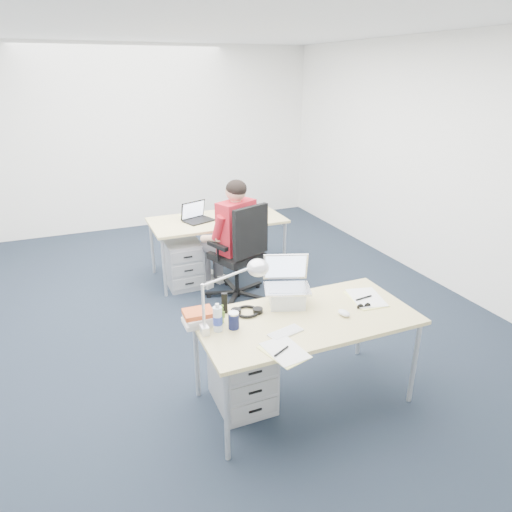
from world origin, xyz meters
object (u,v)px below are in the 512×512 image
at_px(seated_person, 228,238).
at_px(computer_mouse, 344,313).
at_px(desk_near, 306,322).
at_px(can_koozie, 234,320).
at_px(office_chair, 239,272).
at_px(headphones, 247,311).
at_px(drawer_pedestal_far, 183,263).
at_px(desk_lamp, 225,297).
at_px(sunglasses, 364,306).
at_px(wireless_keyboard, 286,332).
at_px(book_stack, 199,317).
at_px(desk_far, 217,223).
at_px(water_bottle, 218,317).
at_px(bear_figurine, 220,314).
at_px(far_cup, 264,209).
at_px(silver_laptop, 287,283).
at_px(drawer_pedestal_near, 242,372).
at_px(cordless_phone, 225,303).
at_px(dark_laptop, 199,212).

height_order(seated_person, computer_mouse, seated_person).
bearing_deg(desk_near, can_koozie, 174.18).
bearing_deg(office_chair, computer_mouse, -106.68).
bearing_deg(headphones, office_chair, 90.31).
bearing_deg(drawer_pedestal_far, desk_lamp, -96.44).
xyz_separation_m(office_chair, sunglasses, (0.31, -1.87, 0.43)).
distance_m(wireless_keyboard, book_stack, 0.62).
distance_m(headphones, desk_lamp, 0.36).
bearing_deg(desk_far, water_bottle, -107.98).
height_order(wireless_keyboard, bear_figurine, bear_figurine).
distance_m(book_stack, far_cup, 2.75).
height_order(desk_near, office_chair, office_chair).
bearing_deg(book_stack, desk_lamp, -44.73).
relative_size(silver_laptop, headphones, 1.55).
xyz_separation_m(water_bottle, far_cup, (1.42, 2.44, -0.05)).
bearing_deg(can_koozie, far_cup, 62.01).
bearing_deg(desk_far, headphones, -102.74).
bearing_deg(wireless_keyboard, desk_far, 68.14).
bearing_deg(office_chair, far_cup, 28.61).
bearing_deg(wireless_keyboard, drawer_pedestal_near, 113.19).
bearing_deg(seated_person, computer_mouse, -109.81).
xyz_separation_m(can_koozie, far_cup, (1.31, 2.46, -0.01)).
xyz_separation_m(desk_near, office_chair, (0.15, 1.82, -0.37)).
distance_m(desk_far, can_koozie, 2.56).
relative_size(desk_far, bear_figurine, 11.42).
relative_size(seated_person, book_stack, 5.98).
bearing_deg(wireless_keyboard, computer_mouse, -7.32).
relative_size(cordless_phone, far_cup, 1.51).
height_order(silver_laptop, computer_mouse, silver_laptop).
bearing_deg(seated_person, headphones, -129.35).
xyz_separation_m(bear_figurine, desk_lamp, (0.01, -0.10, 0.18)).
distance_m(desk_far, dark_laptop, 0.28).
distance_m(seated_person, can_koozie, 2.05).
bearing_deg(drawer_pedestal_near, sunglasses, -11.77).
distance_m(desk_far, water_bottle, 2.58).
height_order(can_koozie, water_bottle, water_bottle).
bearing_deg(desk_far, office_chair, -88.82).
xyz_separation_m(desk_far, sunglasses, (0.32, -2.57, 0.06)).
xyz_separation_m(silver_laptop, headphones, (-0.33, -0.01, -0.16)).
bearing_deg(desk_far, dark_laptop, -178.87).
height_order(silver_laptop, far_cup, silver_laptop).
height_order(can_koozie, sunglasses, can_koozie).
xyz_separation_m(desk_far, seated_person, (-0.05, -0.52, -0.02)).
bearing_deg(cordless_phone, far_cup, 84.08).
xyz_separation_m(headphones, far_cup, (1.14, 2.29, 0.03)).
bearing_deg(far_cup, can_koozie, -117.99).
relative_size(desk_near, headphones, 6.78).
xyz_separation_m(wireless_keyboard, desk_lamp, (-0.36, 0.21, 0.25)).
height_order(drawer_pedestal_near, drawer_pedestal_far, same).
relative_size(office_chair, can_koozie, 8.94).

